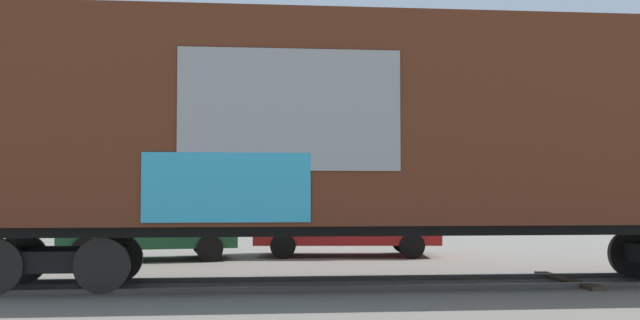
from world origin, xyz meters
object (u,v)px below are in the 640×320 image
(flagpole, at_px, (157,97))
(parked_car_green, at_px, (145,224))
(parked_car_red, at_px, (343,221))
(freight_car, at_px, (390,129))

(flagpole, height_order, parked_car_green, flagpole)
(parked_car_red, bearing_deg, freight_car, -91.56)
(flagpole, relative_size, parked_car_red, 1.51)
(flagpole, distance_m, parked_car_red, 9.81)
(flagpole, bearing_deg, parked_car_red, -52.60)
(freight_car, relative_size, flagpole, 2.17)
(freight_car, distance_m, parked_car_green, 7.66)
(flagpole, height_order, parked_car_red, flagpole)
(parked_car_green, xyz_separation_m, parked_car_red, (5.05, 0.51, 0.03))
(freight_car, height_order, parked_car_green, freight_car)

